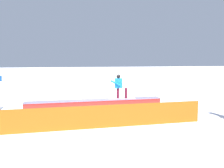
% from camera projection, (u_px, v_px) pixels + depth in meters
% --- Properties ---
extents(ground_plane, '(120.00, 120.00, 0.00)m').
position_uv_depth(ground_plane, '(95.00, 108.00, 13.34)').
color(ground_plane, white).
extents(grind_box, '(7.47, 1.00, 0.49)m').
position_uv_depth(grind_box, '(95.00, 104.00, 13.31)').
color(grind_box, red).
rests_on(grind_box, ground_plane).
extents(snowboarder, '(1.52, 0.52, 1.35)m').
position_uv_depth(snowboarder, '(119.00, 86.00, 13.56)').
color(snowboarder, silver).
rests_on(snowboarder, grind_box).
extents(safety_fence, '(8.15, 0.49, 0.91)m').
position_uv_depth(safety_fence, '(106.00, 116.00, 9.63)').
color(safety_fence, '#F65D15').
rests_on(safety_fence, ground_plane).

